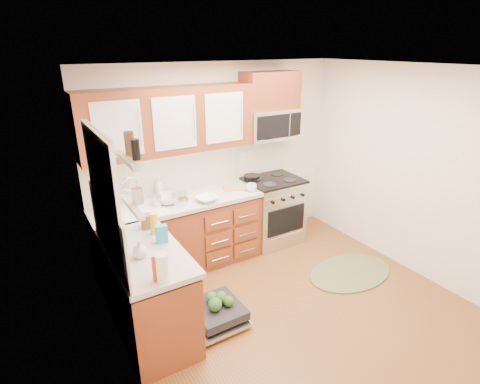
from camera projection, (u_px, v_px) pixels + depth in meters
floor at (297, 310)px, 4.06m from camera, size 3.50×3.50×0.00m
ceiling at (314, 68)px, 3.14m from camera, size 3.50×3.50×0.00m
wall_back at (219, 160)px, 4.99m from camera, size 3.50×0.04×2.50m
wall_left at (122, 253)px, 2.76m from camera, size 0.04×3.50×2.50m
wall_right at (418, 174)px, 4.44m from camera, size 0.04×3.50×2.50m
base_cabinet_back at (181, 237)px, 4.71m from camera, size 2.05×0.60×0.85m
base_cabinet_left at (148, 295)px, 3.62m from camera, size 0.60×1.25×0.85m
countertop_back at (179, 203)px, 4.53m from camera, size 2.07×0.64×0.05m
countertop_left at (145, 252)px, 3.45m from camera, size 0.64×1.27×0.05m
backsplash_back at (168, 172)px, 4.65m from camera, size 2.05×0.02×0.57m
backsplash_left at (108, 230)px, 3.20m from camera, size 0.02×1.25×0.57m
upper_cabinets at (169, 121)px, 4.28m from camera, size 2.05×0.35×0.75m
cabinet_over_mw at (270, 90)px, 4.86m from camera, size 0.76×0.35×0.47m
range at (272, 210)px, 5.35m from camera, size 0.76×0.64×0.95m
microwave at (270, 124)px, 5.00m from camera, size 0.76×0.38×0.40m
sink at (137, 221)px, 4.29m from camera, size 0.62×0.50×0.26m
dishwasher at (214, 314)px, 3.85m from camera, size 0.70×0.60×0.20m
window at (103, 194)px, 3.05m from camera, size 0.03×1.05×1.05m
window_blind at (101, 154)px, 2.94m from camera, size 0.02×0.96×0.40m
shelf_upper at (127, 160)px, 2.20m from camera, size 0.04×0.40×0.03m
shelf_lower at (132, 207)px, 2.31m from camera, size 0.04×0.40×0.03m
rug at (350, 272)px, 4.72m from camera, size 1.36×1.15×0.02m
skillet at (252, 177)px, 5.21m from camera, size 0.30×0.30×0.04m
stock_pot at (180, 199)px, 4.43m from camera, size 0.20×0.20×0.12m
cutting_board at (235, 188)px, 4.90m from camera, size 0.35×0.29×0.02m
canister at (157, 201)px, 4.33m from camera, size 0.11×0.11×0.15m
paper_towel_roll at (162, 267)px, 2.96m from camera, size 0.13×0.13×0.24m
mustard_bottle at (154, 223)px, 3.70m from camera, size 0.08×0.08×0.22m
red_bottle at (156, 269)px, 2.95m from camera, size 0.07×0.07×0.21m
wooden_box at (149, 221)px, 3.84m from camera, size 0.15×0.11×0.15m
blue_carton at (162, 234)px, 3.54m from camera, size 0.12×0.08×0.18m
bowl_a at (207, 199)px, 4.49m from camera, size 0.30×0.30×0.06m
bowl_b at (167, 199)px, 4.45m from camera, size 0.40×0.40×0.09m
cup at (251, 188)px, 4.79m from camera, size 0.17×0.17×0.10m
soap_bottle_a at (159, 187)px, 4.59m from camera, size 0.13×0.13×0.26m
soap_bottle_b at (120, 225)px, 3.73m from camera, size 0.09×0.09×0.17m
soap_bottle_c at (140, 249)px, 3.29m from camera, size 0.15×0.15×0.16m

